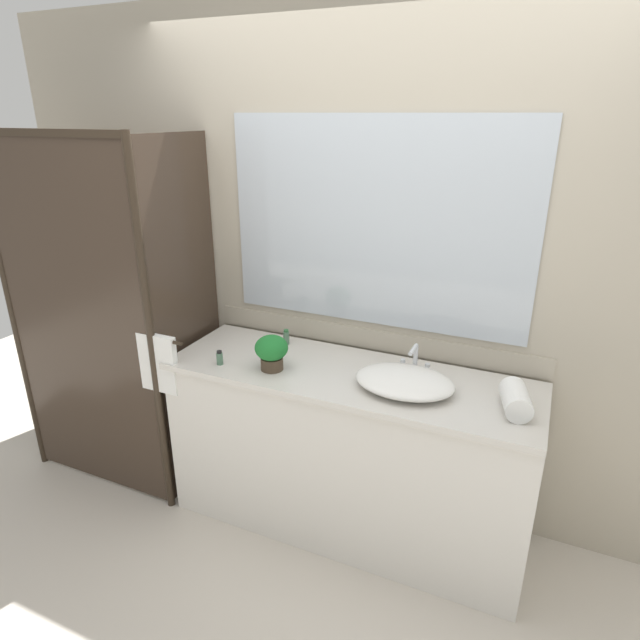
{
  "coord_description": "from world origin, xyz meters",
  "views": [
    {
      "loc": [
        0.81,
        -2.15,
        2.06
      ],
      "look_at": [
        -0.15,
        0.0,
        1.15
      ],
      "focal_mm": 29.98,
      "sensor_mm": 36.0,
      "label": 1
    }
  ],
  "objects_px": {
    "sink_basin": "(404,381)",
    "amenity_bottle_shampoo": "(286,337)",
    "potted_plant": "(272,351)",
    "amenity_bottle_lotion": "(220,358)",
    "faucet": "(415,364)",
    "rolled_towel_near_edge": "(516,400)"
  },
  "relations": [
    {
      "from": "sink_basin",
      "to": "amenity_bottle_shampoo",
      "type": "xyz_separation_m",
      "value": [
        -0.72,
        0.23,
        0.0
      ]
    },
    {
      "from": "potted_plant",
      "to": "amenity_bottle_lotion",
      "type": "xyz_separation_m",
      "value": [
        -0.26,
        -0.06,
        -0.06
      ]
    },
    {
      "from": "faucet",
      "to": "rolled_towel_near_edge",
      "type": "distance_m",
      "value": 0.5
    },
    {
      "from": "rolled_towel_near_edge",
      "to": "faucet",
      "type": "bearing_deg",
      "value": 159.78
    },
    {
      "from": "amenity_bottle_shampoo",
      "to": "rolled_towel_near_edge",
      "type": "bearing_deg",
      "value": -10.92
    },
    {
      "from": "amenity_bottle_shampoo",
      "to": "amenity_bottle_lotion",
      "type": "bearing_deg",
      "value": -117.45
    },
    {
      "from": "faucet",
      "to": "potted_plant",
      "type": "relative_size",
      "value": 0.98
    },
    {
      "from": "amenity_bottle_lotion",
      "to": "amenity_bottle_shampoo",
      "type": "bearing_deg",
      "value": 62.55
    },
    {
      "from": "potted_plant",
      "to": "amenity_bottle_shampoo",
      "type": "distance_m",
      "value": 0.31
    },
    {
      "from": "amenity_bottle_lotion",
      "to": "rolled_towel_near_edge",
      "type": "distance_m",
      "value": 1.38
    },
    {
      "from": "amenity_bottle_shampoo",
      "to": "potted_plant",
      "type": "bearing_deg",
      "value": -75.52
    },
    {
      "from": "potted_plant",
      "to": "rolled_towel_near_edge",
      "type": "distance_m",
      "value": 1.12
    },
    {
      "from": "amenity_bottle_shampoo",
      "to": "sink_basin",
      "type": "bearing_deg",
      "value": -17.77
    },
    {
      "from": "potted_plant",
      "to": "amenity_bottle_lotion",
      "type": "relative_size",
      "value": 2.4
    },
    {
      "from": "faucet",
      "to": "rolled_towel_near_edge",
      "type": "relative_size",
      "value": 0.81
    },
    {
      "from": "sink_basin",
      "to": "faucet",
      "type": "xyz_separation_m",
      "value": [
        -0.0,
        0.17,
        0.01
      ]
    },
    {
      "from": "faucet",
      "to": "amenity_bottle_lotion",
      "type": "distance_m",
      "value": 0.95
    },
    {
      "from": "potted_plant",
      "to": "rolled_towel_near_edge",
      "type": "bearing_deg",
      "value": 3.51
    },
    {
      "from": "faucet",
      "to": "amenity_bottle_lotion",
      "type": "height_order",
      "value": "faucet"
    },
    {
      "from": "amenity_bottle_lotion",
      "to": "faucet",
      "type": "bearing_deg",
      "value": 18.43
    },
    {
      "from": "faucet",
      "to": "potted_plant",
      "type": "bearing_deg",
      "value": -159.28
    },
    {
      "from": "potted_plant",
      "to": "rolled_towel_near_edge",
      "type": "xyz_separation_m",
      "value": [
        1.12,
        0.07,
        -0.04
      ]
    }
  ]
}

